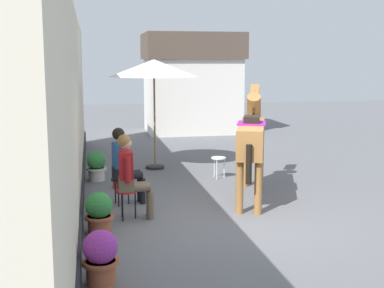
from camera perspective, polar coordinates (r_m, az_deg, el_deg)
The scene contains 12 objects.
ground_plane at distance 11.50m, azimuth 0.23°, elevation -3.72°, with size 40.00×40.00×0.00m, color slate.
pub_facade_wall at distance 9.56m, azimuth -13.11°, elevation 2.77°, with size 0.34×14.00×3.40m.
distant_cottage at distance 18.78m, azimuth -0.01°, elevation 6.80°, with size 3.40×2.60×3.50m.
seated_visitor_near at distance 8.47m, azimuth -6.78°, elevation -3.07°, with size 0.61×0.49×1.39m.
seated_visitor_far at distance 9.33m, azimuth -7.47°, elevation -1.94°, with size 0.61×0.48×1.39m.
saddled_horse_center at distance 9.74m, azimuth 6.55°, elevation 0.82°, with size 1.26×2.87×2.06m.
flower_planter_nearest at distance 6.21m, azimuth -9.95°, elevation -11.96°, with size 0.43×0.43×0.64m.
flower_planter_inner_near at distance 7.90m, azimuth -10.11°, elevation -7.34°, with size 0.43×0.43×0.64m.
flower_planter_farthest at distance 11.36m, azimuth -10.40°, elevation -2.31°, with size 0.43×0.43×0.64m.
cafe_parasol at distance 12.28m, azimuth -4.17°, elevation 8.19°, with size 2.10×2.10×2.58m.
spare_stool_white at distance 11.44m, azimuth 2.91°, elevation -1.75°, with size 0.32×0.32×0.46m.
satchel_bag at distance 10.70m, azimuth -7.86°, elevation -4.23°, with size 0.28×0.12×0.20m, color maroon.
Camera 1 is at (-2.20, -8.00, 2.55)m, focal length 48.86 mm.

